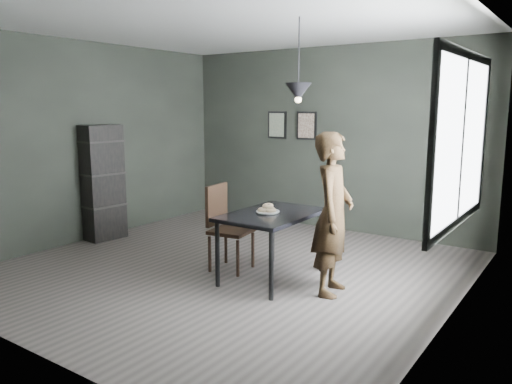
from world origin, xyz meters
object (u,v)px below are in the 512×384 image
Objects in this scene: cafe_table at (272,220)px; wood_chair at (225,221)px; shelf_unit at (103,183)px; woman at (333,214)px; pendant_lamp at (298,92)px; white_plate at (268,212)px.

wood_chair is at bearing -178.32° from cafe_table.
cafe_table is at bearing 4.06° from shelf_unit.
cafe_table is at bearing -6.12° from wood_chair.
woman is 1.32m from pendant_lamp.
cafe_table is 0.10m from white_plate.
pendant_lamp is at bearing 65.15° from woman.
white_plate is at bearing -149.69° from cafe_table.
woman is 1.01× the size of shelf_unit.
shelf_unit is (-2.92, 0.06, 0.15)m from cafe_table.
pendant_lamp is at bearing -0.25° from wood_chair.
woman is 1.65× the size of wood_chair.
pendant_lamp reaches higher than woman.
cafe_table is 0.66m from wood_chair.
pendant_lamp reaches higher than white_plate.
pendant_lamp is (0.29, 0.12, 1.29)m from white_plate.
white_plate is at bearing -8.29° from wood_chair.
wood_chair is at bearing 179.50° from white_plate.
cafe_table is 0.75m from woman.
shelf_unit is at bearing -179.31° from pendant_lamp.
woman is at bearing 1.36° from white_plate.
cafe_table is 5.22× the size of white_plate.
pendant_lamp is at bearing 5.97° from shelf_unit.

